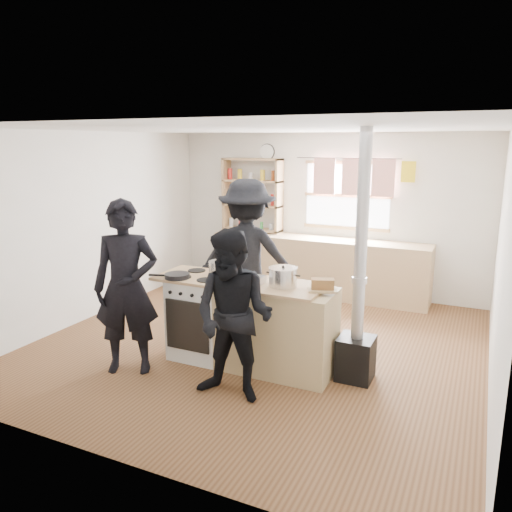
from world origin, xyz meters
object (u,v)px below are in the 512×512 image
(stockpot_stove, at_px, (219,269))
(person_far, at_px, (247,256))
(skillet_greens, at_px, (177,276))
(flue_heater, at_px, (358,317))
(bread_board, at_px, (323,286))
(thermos, at_px, (359,233))
(roast_tray, at_px, (246,279))
(cooking_island, at_px, (250,324))
(person_near_left, at_px, (126,288))
(stockpot_counter, at_px, (283,277))
(person_near_right, at_px, (234,317))

(stockpot_stove, distance_m, person_far, 0.88)
(skillet_greens, bearing_deg, flue_heater, 10.45)
(bread_board, bearing_deg, flue_heater, 22.55)
(thermos, relative_size, bread_board, 0.80)
(roast_tray, xyz_separation_m, person_far, (-0.47, 1.01, -0.01))
(thermos, distance_m, cooking_island, 2.87)
(skillet_greens, distance_m, person_near_left, 0.56)
(skillet_greens, bearing_deg, cooking_island, 14.34)
(bread_board, distance_m, person_far, 1.58)
(bread_board, relative_size, flue_heater, 0.13)
(flue_heater, bearing_deg, bread_board, -157.45)
(cooking_island, height_order, flue_heater, flue_heater)
(skillet_greens, bearing_deg, stockpot_counter, 9.42)
(cooking_island, height_order, skillet_greens, skillet_greens)
(skillet_greens, xyz_separation_m, flue_heater, (1.89, 0.35, -0.30))
(person_near_right, bearing_deg, roast_tray, 104.77)
(stockpot_stove, bearing_deg, flue_heater, 2.96)
(cooking_island, relative_size, stockpot_counter, 6.70)
(bread_board, bearing_deg, stockpot_stove, 177.19)
(cooking_island, height_order, bread_board, bread_board)
(stockpot_counter, xyz_separation_m, person_near_left, (-1.47, -0.64, -0.12))
(thermos, height_order, person_near_right, person_near_right)
(cooking_island, bearing_deg, roast_tray, -103.13)
(roast_tray, bearing_deg, person_far, 115.20)
(bread_board, distance_m, flue_heater, 0.48)
(stockpot_counter, relative_size, person_near_left, 0.16)
(flue_heater, bearing_deg, roast_tray, -169.13)
(skillet_greens, xyz_separation_m, stockpot_stove, (0.37, 0.27, 0.05))
(skillet_greens, relative_size, flue_heater, 0.14)
(roast_tray, bearing_deg, person_near_right, -73.56)
(thermos, height_order, person_far, person_far)
(stockpot_counter, height_order, person_near_left, person_near_left)
(bread_board, bearing_deg, person_near_left, -160.53)
(skillet_greens, xyz_separation_m, roast_tray, (0.76, 0.13, 0.01))
(stockpot_counter, xyz_separation_m, bread_board, (0.41, 0.02, -0.05))
(stockpot_stove, distance_m, stockpot_counter, 0.78)
(roast_tray, height_order, person_near_right, person_near_right)
(skillet_greens, height_order, stockpot_counter, stockpot_counter)
(thermos, xyz_separation_m, bread_board, (0.31, -2.76, -0.05))
(person_near_left, bearing_deg, roast_tray, 1.93)
(person_far, bearing_deg, flue_heater, 137.37)
(person_near_left, bearing_deg, stockpot_counter, -2.84)
(stockpot_counter, bearing_deg, person_near_right, -105.84)
(cooking_island, relative_size, skillet_greens, 5.80)
(skillet_greens, distance_m, flue_heater, 1.94)
(cooking_island, height_order, roast_tray, roast_tray)
(stockpot_counter, relative_size, flue_heater, 0.12)
(thermos, bearing_deg, person_near_right, -94.93)
(thermos, relative_size, person_near_left, 0.15)
(stockpot_counter, bearing_deg, person_far, 132.31)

